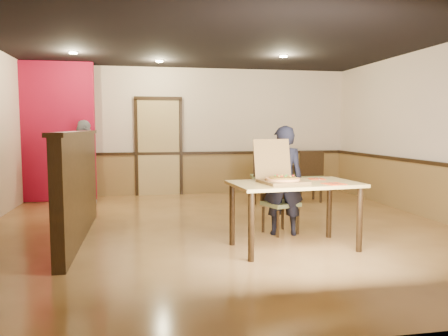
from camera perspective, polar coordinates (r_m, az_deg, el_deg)
The scene contains 26 objects.
floor at distance 6.52m, azimuth -0.20°, elevation -7.93°, with size 7.00×7.00×0.00m, color tan.
ceiling at distance 6.47m, azimuth -0.21°, elevation 16.96°, with size 7.00×7.00×0.00m, color black.
wall_back at distance 9.81m, azimuth -3.86°, elevation 4.78°, with size 7.00×7.00×0.00m, color beige.
wall_right at distance 7.77m, azimuth 26.18°, elevation 4.09°, with size 7.00×7.00×0.00m, color beige.
wainscot_back at distance 9.83m, azimuth -3.81°, elevation -0.77°, with size 7.00×0.04×0.90m, color olive.
chair_rail_back at distance 9.77m, azimuth -3.81°, elevation 1.96°, with size 7.00×0.06×0.06m, color black.
wainscot_right at distance 7.82m, azimuth 25.71°, elevation -2.87°, with size 0.04×7.00×0.90m, color olive.
chair_rail_right at distance 7.76m, azimuth 25.73°, elevation 0.56°, with size 0.06×7.00×0.06m, color black.
back_door at distance 9.72m, azimuth -8.52°, elevation 2.66°, with size 0.90×0.06×2.10m, color tan.
booth_partition at distance 6.15m, azimuth -18.52°, elevation -2.04°, with size 0.20×3.10×1.44m.
red_accent_panel at distance 9.41m, azimuth -21.37°, elevation 4.40°, with size 1.60×0.20×2.78m, color #A20B29.
spot_a at distance 8.23m, azimuth -19.10°, elevation 14.04°, with size 0.14×0.14×0.02m, color #FFEFB2.
spot_b at distance 8.84m, azimuth -8.46°, elevation 13.64°, with size 0.14×0.14×0.02m, color #FFEFB2.
spot_c at distance 8.24m, azimuth 7.78°, elevation 14.26°, with size 0.14×0.14×0.02m, color #FFEFB2.
main_table at distance 5.43m, azimuth 9.19°, elevation -3.02°, with size 1.62×1.03×0.82m.
diner_chair at distance 6.26m, azimuth 7.05°, elevation -4.18°, with size 0.54×0.54×0.85m.
side_chair_left at distance 8.59m, azimuth 5.36°, elevation -0.88°, with size 0.58×0.58×1.04m.
side_chair_right at distance 8.88m, azimuth 11.01°, elevation -0.78°, with size 0.53×0.53×1.03m.
side_table at distance 9.32m, azimuth 7.04°, elevation -0.24°, with size 0.85×0.85×0.77m.
diner at distance 6.10m, azimuth 7.74°, elevation -1.65°, with size 0.55×0.36×1.52m, color black.
passerby at distance 8.92m, azimuth -17.73°, elevation 0.74°, with size 0.96×0.40×1.64m, color gray.
pizza_box at distance 5.33m, azimuth 7.42°, elevation -1.22°, with size 0.58×0.66×0.52m.
pizza at distance 5.29m, azimuth 7.68°, elevation -1.46°, with size 0.41×0.41×0.03m, color #F9AC5A.
napkin_near at distance 5.34m, azimuth 14.18°, elevation -2.01°, with size 0.27×0.27×0.01m.
napkin_far at distance 5.80m, azimuth 12.03°, elevation -1.40°, with size 0.22×0.22×0.01m.
condiment at distance 9.47m, azimuth 7.60°, elevation 1.39°, with size 0.06×0.06×0.16m, color maroon.
Camera 1 is at (-1.13, -6.24, 1.50)m, focal length 35.00 mm.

